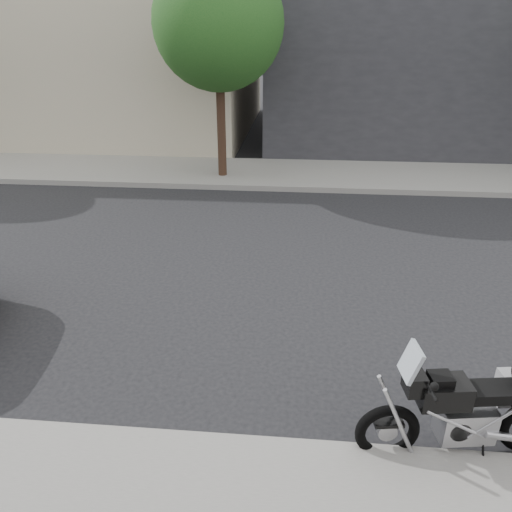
# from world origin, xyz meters

# --- Properties ---
(ground) EXTENTS (120.00, 120.00, 0.00)m
(ground) POSITION_xyz_m (0.00, 0.00, 0.00)
(ground) COLOR black
(ground) RESTS_ON ground
(far_sidewalk) EXTENTS (44.00, 3.00, 0.15)m
(far_sidewalk) POSITION_xyz_m (0.00, -6.50, 0.07)
(far_sidewalk) COLOR gray
(far_sidewalk) RESTS_ON ground
(far_building_dark) EXTENTS (16.00, 11.00, 7.00)m
(far_building_dark) POSITION_xyz_m (-7.00, -13.50, 3.50)
(far_building_dark) COLOR #29292E
(far_building_dark) RESTS_ON ground
(far_building_cream) EXTENTS (14.00, 11.00, 8.00)m
(far_building_cream) POSITION_xyz_m (9.00, -13.50, 4.00)
(far_building_cream) COLOR beige
(far_building_cream) RESTS_ON ground
(street_tree_mid) EXTENTS (3.40, 3.40, 5.70)m
(street_tree_mid) POSITION_xyz_m (2.00, -6.00, 4.14)
(street_tree_mid) COLOR #382519
(street_tree_mid) RESTS_ON far_sidewalk
(motorcycle) EXTENTS (2.19, 0.90, 1.39)m
(motorcycle) POSITION_xyz_m (-2.14, 3.86, 0.60)
(motorcycle) COLOR black
(motorcycle) RESTS_ON ground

